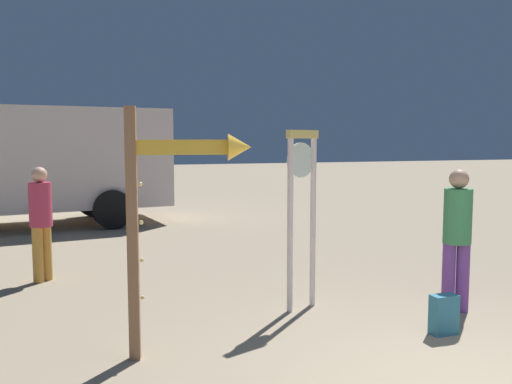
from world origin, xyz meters
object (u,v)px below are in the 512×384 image
(arrow_sign, at_px, (174,194))
(person_distant, at_px, (41,218))
(backpack, at_px, (443,315))
(person_near_clock, at_px, (457,233))
(box_truck_near, at_px, (22,161))
(standing_clock, at_px, (302,199))

(arrow_sign, bearing_deg, person_distant, 111.29)
(person_distant, bearing_deg, backpack, -41.82)
(person_near_clock, bearing_deg, backpack, -136.10)
(arrow_sign, xyz_separation_m, backpack, (2.82, -0.30, -1.36))
(person_distant, distance_m, box_truck_near, 5.44)
(arrow_sign, height_order, box_truck_near, box_truck_near)
(standing_clock, relative_size, box_truck_near, 0.30)
(box_truck_near, bearing_deg, backpack, -62.24)
(person_distant, relative_size, box_truck_near, 0.23)
(standing_clock, distance_m, person_distant, 3.92)
(person_distant, bearing_deg, arrow_sign, -68.71)
(arrow_sign, height_order, person_distant, arrow_sign)
(person_near_clock, relative_size, box_truck_near, 0.23)
(backpack, bearing_deg, box_truck_near, 117.76)
(person_near_clock, bearing_deg, box_truck_near, 122.63)
(standing_clock, bearing_deg, backpack, -50.43)
(arrow_sign, height_order, person_near_clock, arrow_sign)
(standing_clock, xyz_separation_m, box_truck_near, (-3.69, 7.76, 0.21))
(person_distant, bearing_deg, person_near_clock, -32.88)
(person_distant, height_order, box_truck_near, box_truck_near)
(person_distant, bearing_deg, box_truck_near, 96.66)
(standing_clock, bearing_deg, person_near_clock, -21.98)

